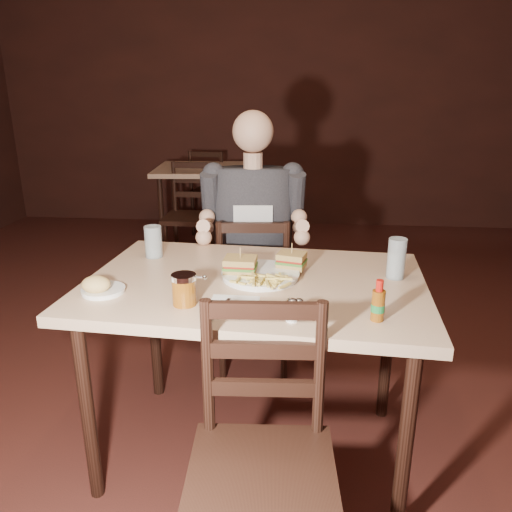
# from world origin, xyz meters

# --- Properties ---
(room_shell) EXTENTS (7.00, 7.00, 7.00)m
(room_shell) POSITION_xyz_m (0.00, 0.00, 1.40)
(room_shell) COLOR #331513
(room_shell) RESTS_ON ground
(main_table) EXTENTS (1.32, 0.93, 0.77)m
(main_table) POSITION_xyz_m (0.10, -0.28, 0.69)
(main_table) COLOR tan
(main_table) RESTS_ON ground
(bg_table) EXTENTS (0.86, 0.86, 0.77)m
(bg_table) POSITION_xyz_m (-0.66, 2.50, 0.68)
(bg_table) COLOR tan
(bg_table) RESTS_ON ground
(chair_far) EXTENTS (0.43, 0.47, 0.86)m
(chair_far) POSITION_xyz_m (0.03, 0.42, 0.43)
(chair_far) COLOR black
(chair_far) RESTS_ON ground
(chair_near) EXTENTS (0.43, 0.47, 0.89)m
(chair_near) POSITION_xyz_m (0.18, -0.92, 0.44)
(chair_near) COLOR black
(chair_near) RESTS_ON ground
(bg_chair_far) EXTENTS (0.46, 0.49, 0.87)m
(bg_chair_far) POSITION_xyz_m (-0.66, 3.05, 0.43)
(bg_chair_far) COLOR black
(bg_chair_far) RESTS_ON ground
(bg_chair_near) EXTENTS (0.41, 0.44, 0.87)m
(bg_chair_near) POSITION_xyz_m (-0.66, 1.95, 0.43)
(bg_chair_near) COLOR black
(bg_chair_near) RESTS_ON ground
(diner) EXTENTS (0.56, 0.46, 0.91)m
(diner) POSITION_xyz_m (0.03, 0.38, 0.90)
(diner) COLOR #343339
(diner) RESTS_ON chair_far
(dinner_plate) EXTENTS (0.31, 0.31, 0.02)m
(dinner_plate) POSITION_xyz_m (0.12, -0.25, 0.78)
(dinner_plate) COLOR white
(dinner_plate) RESTS_ON main_table
(sandwich_left) EXTENTS (0.12, 0.10, 0.10)m
(sandwich_left) POSITION_xyz_m (0.05, -0.24, 0.84)
(sandwich_left) COLOR tan
(sandwich_left) RESTS_ON dinner_plate
(sandwich_right) EXTENTS (0.12, 0.11, 0.09)m
(sandwich_right) POSITION_xyz_m (0.24, -0.17, 0.83)
(sandwich_right) COLOR tan
(sandwich_right) RESTS_ON dinner_plate
(fries_pile) EXTENTS (0.25, 0.18, 0.04)m
(fries_pile) POSITION_xyz_m (0.13, -0.35, 0.80)
(fries_pile) COLOR #E8CD5B
(fries_pile) RESTS_ON dinner_plate
(ketchup_dollop) EXTENTS (0.04, 0.04, 0.01)m
(ketchup_dollop) POSITION_xyz_m (0.17, -0.32, 0.79)
(ketchup_dollop) COLOR maroon
(ketchup_dollop) RESTS_ON dinner_plate
(glass_left) EXTENTS (0.08, 0.08, 0.13)m
(glass_left) POSITION_xyz_m (-0.35, -0.04, 0.84)
(glass_left) COLOR silver
(glass_left) RESTS_ON main_table
(glass_right) EXTENTS (0.07, 0.07, 0.15)m
(glass_right) POSITION_xyz_m (0.63, -0.20, 0.85)
(glass_right) COLOR silver
(glass_right) RESTS_ON main_table
(hot_sauce) EXTENTS (0.04, 0.04, 0.13)m
(hot_sauce) POSITION_xyz_m (0.51, -0.58, 0.84)
(hot_sauce) COLOR brown
(hot_sauce) RESTS_ON main_table
(salt_shaker) EXTENTS (0.04, 0.04, 0.07)m
(salt_shaker) POSITION_xyz_m (0.25, -0.61, 0.80)
(salt_shaker) COLOR white
(salt_shaker) RESTS_ON main_table
(pepper_shaker) EXTENTS (0.04, 0.04, 0.06)m
(pepper_shaker) POSITION_xyz_m (0.27, -0.59, 0.80)
(pepper_shaker) COLOR #38332D
(pepper_shaker) RESTS_ON main_table
(syrup_dispenser) EXTENTS (0.09, 0.09, 0.11)m
(syrup_dispenser) POSITION_xyz_m (-0.11, -0.52, 0.82)
(syrup_dispenser) COLOR brown
(syrup_dispenser) RESTS_ON main_table
(napkin) EXTENTS (0.17, 0.16, 0.00)m
(napkin) POSITION_xyz_m (0.05, -0.51, 0.77)
(napkin) COLOR white
(napkin) RESTS_ON main_table
(knife) EXTENTS (0.05, 0.19, 0.00)m
(knife) POSITION_xyz_m (0.02, -0.56, 0.78)
(knife) COLOR silver
(knife) RESTS_ON napkin
(fork) EXTENTS (0.05, 0.15, 0.00)m
(fork) POSITION_xyz_m (0.22, -0.53, 0.78)
(fork) COLOR silver
(fork) RESTS_ON napkin
(side_plate) EXTENTS (0.16, 0.16, 0.01)m
(side_plate) POSITION_xyz_m (-0.42, -0.45, 0.78)
(side_plate) COLOR white
(side_plate) RESTS_ON main_table
(bread_roll) EXTENTS (0.11, 0.09, 0.06)m
(bread_roll) POSITION_xyz_m (-0.43, -0.47, 0.81)
(bread_roll) COLOR #DCB15F
(bread_roll) RESTS_ON side_plate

